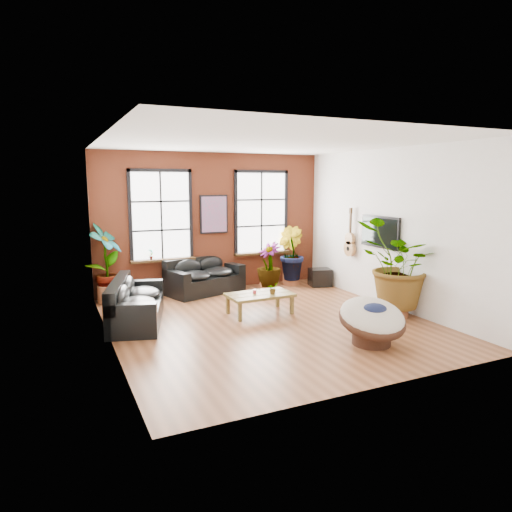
# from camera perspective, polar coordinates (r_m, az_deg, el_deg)

# --- Properties ---
(room) EXTENTS (6.04, 6.54, 3.54)m
(room) POSITION_cam_1_polar(r_m,az_deg,el_deg) (8.95, 1.21, 2.71)
(room) COLOR brown
(room) RESTS_ON ground
(sofa_back) EXTENTS (2.11, 1.48, 0.88)m
(sofa_back) POSITION_cam_1_polar(r_m,az_deg,el_deg) (11.58, -6.55, -2.61)
(sofa_back) COLOR black
(sofa_back) RESTS_ON ground
(sofa_left) EXTENTS (1.48, 2.34, 0.86)m
(sofa_left) POSITION_cam_1_polar(r_m,az_deg,el_deg) (9.37, -15.02, -5.75)
(sofa_left) COLOR black
(sofa_left) RESTS_ON ground
(coffee_table) EXTENTS (1.38, 0.81, 0.52)m
(coffee_table) POSITION_cam_1_polar(r_m,az_deg,el_deg) (9.66, 0.47, -5.01)
(coffee_table) COLOR brown
(coffee_table) RESTS_ON ground
(papasan_chair) EXTENTS (1.32, 1.33, 0.86)m
(papasan_chair) POSITION_cam_1_polar(r_m,az_deg,el_deg) (8.11, 14.33, -7.69)
(papasan_chair) COLOR #391F14
(papasan_chair) RESTS_ON ground
(poster) EXTENTS (0.74, 0.06, 0.98)m
(poster) POSITION_cam_1_polar(r_m,az_deg,el_deg) (11.73, -5.28, 5.22)
(poster) COLOR black
(poster) RESTS_ON room
(tv_wall_unit) EXTENTS (0.13, 1.86, 1.20)m
(tv_wall_unit) POSITION_cam_1_polar(r_m,az_deg,el_deg) (10.92, 14.15, 2.53)
(tv_wall_unit) COLOR black
(tv_wall_unit) RESTS_ON room
(media_box) EXTENTS (0.65, 0.58, 0.46)m
(media_box) POSITION_cam_1_polar(r_m,az_deg,el_deg) (12.39, 8.01, -2.65)
(media_box) COLOR black
(media_box) RESTS_ON ground
(pot_back_left) EXTENTS (0.71, 0.71, 0.40)m
(pot_back_left) POSITION_cam_1_polar(r_m,az_deg,el_deg) (11.18, -17.84, -4.48)
(pot_back_left) COLOR brown
(pot_back_left) RESTS_ON ground
(pot_back_right) EXTENTS (0.56, 0.56, 0.34)m
(pot_back_right) POSITION_cam_1_polar(r_m,az_deg,el_deg) (12.47, 4.41, -2.81)
(pot_back_right) COLOR brown
(pot_back_right) RESTS_ON ground
(pot_right_wall) EXTENTS (0.60, 0.60, 0.37)m
(pot_right_wall) POSITION_cam_1_polar(r_m,az_deg,el_deg) (9.97, 17.10, -6.18)
(pot_right_wall) COLOR brown
(pot_right_wall) RESTS_ON ground
(pot_mid) EXTENTS (0.48, 0.48, 0.34)m
(pot_mid) POSITION_cam_1_polar(r_m,az_deg,el_deg) (11.71, 1.63, -3.56)
(pot_mid) COLOR brown
(pot_mid) RESTS_ON ground
(floor_plant_back_left) EXTENTS (1.03, 1.07, 1.69)m
(floor_plant_back_left) POSITION_cam_1_polar(r_m,az_deg,el_deg) (11.03, -18.24, -0.45)
(floor_plant_back_left) COLOR #1A6329
(floor_plant_back_left) RESTS_ON ground
(floor_plant_back_right) EXTENTS (0.73, 0.87, 1.44)m
(floor_plant_back_right) POSITION_cam_1_polar(r_m,az_deg,el_deg) (12.34, 4.31, 0.37)
(floor_plant_back_right) COLOR #1A6329
(floor_plant_back_right) RESTS_ON ground
(floor_plant_right_wall) EXTENTS (1.95, 1.79, 1.84)m
(floor_plant_right_wall) POSITION_cam_1_polar(r_m,az_deg,el_deg) (9.79, 17.39, -1.08)
(floor_plant_right_wall) COLOR #1A6329
(floor_plant_right_wall) RESTS_ON ground
(floor_plant_mid) EXTENTS (0.79, 0.79, 1.10)m
(floor_plant_mid) POSITION_cam_1_polar(r_m,az_deg,el_deg) (11.57, 1.64, -1.09)
(floor_plant_mid) COLOR #1A6329
(floor_plant_mid) RESTS_ON ground
(table_plant) EXTENTS (0.27, 0.25, 0.23)m
(table_plant) POSITION_cam_1_polar(r_m,az_deg,el_deg) (9.60, 2.10, -4.07)
(table_plant) COLOR #1A6329
(table_plant) RESTS_ON coffee_table
(sill_plant_left) EXTENTS (0.17, 0.17, 0.27)m
(sill_plant_left) POSITION_cam_1_polar(r_m,az_deg,el_deg) (11.34, -13.01, 0.23)
(sill_plant_left) COLOR #1A6329
(sill_plant_left) RESTS_ON room
(sill_plant_right) EXTENTS (0.19, 0.19, 0.27)m
(sill_plant_right) POSITION_cam_1_polar(r_m,az_deg,el_deg) (12.44, 2.27, 1.24)
(sill_plant_right) COLOR #1A6329
(sill_plant_right) RESTS_ON room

